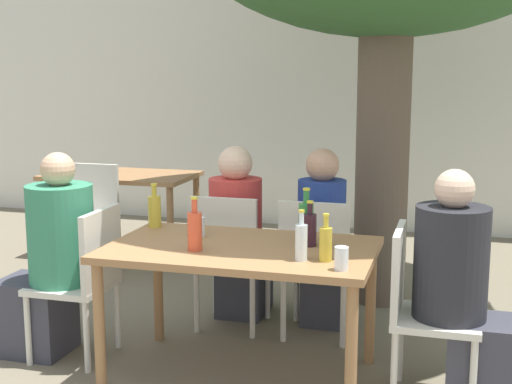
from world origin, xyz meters
name	(u,v)px	position (x,y,z in m)	size (l,w,h in m)	color
ground_plane	(242,376)	(0.00, 0.00, 0.00)	(30.00, 30.00, 0.00)	#706651
cafe_building_wall	(350,98)	(0.00, 3.94, 1.40)	(10.00, 0.08, 2.80)	silver
dining_table_front	(241,261)	(0.00, 0.00, 0.67)	(1.46, 0.89, 0.76)	#996B42
dining_table_back	(121,184)	(-1.86, 2.29, 0.66)	(1.35, 0.76, 0.76)	#996B42
patio_chair_0	(85,274)	(-0.96, 0.00, 0.52)	(0.44, 0.44, 0.91)	beige
patio_chair_1	(419,304)	(0.96, 0.00, 0.52)	(0.44, 0.44, 0.91)	beige
patio_chair_2	(229,254)	(-0.29, 0.68, 0.52)	(0.44, 0.44, 0.91)	beige
patio_chair_3	(317,260)	(0.29, 0.68, 0.52)	(0.44, 0.44, 0.91)	beige
patio_chair_4	(89,211)	(-1.86, 1.68, 0.52)	(0.44, 0.44, 0.91)	beige
person_seated_0	(50,264)	(-1.19, 0.00, 0.56)	(0.59, 0.39, 1.24)	#383842
person_seated_1	(466,301)	(1.19, 0.00, 0.55)	(0.59, 0.37, 1.22)	#383842
person_seated_2	(239,241)	(-0.29, 0.91, 0.55)	(0.35, 0.58, 1.21)	#383842
person_seated_3	(324,248)	(0.29, 0.92, 0.54)	(0.31, 0.56, 1.21)	#383842
water_bottle_0	(301,241)	(0.38, -0.20, 0.86)	(0.06, 0.06, 0.26)	silver
oil_cruet_1	(155,210)	(-0.65, 0.32, 0.86)	(0.08, 0.08, 0.27)	gold
soda_bottle_2	(195,230)	(-0.21, -0.15, 0.87)	(0.08, 0.08, 0.29)	#DB4C2D
wine_bottle_3	(310,229)	(0.36, 0.11, 0.85)	(0.07, 0.07, 0.25)	#331923
green_bottle_4	(306,221)	(0.32, 0.20, 0.87)	(0.08, 0.08, 0.30)	#287A38
oil_cruet_5	(326,243)	(0.50, -0.17, 0.85)	(0.06, 0.06, 0.24)	gold
drinking_glass_0	(341,258)	(0.60, -0.31, 0.81)	(0.07, 0.07, 0.11)	white
drinking_glass_1	(198,227)	(-0.31, 0.16, 0.81)	(0.08, 0.08, 0.11)	white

